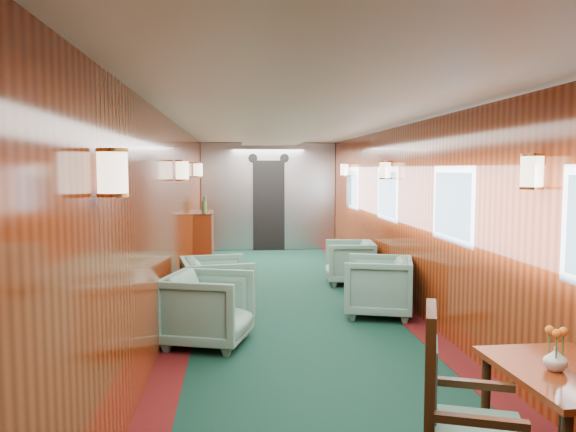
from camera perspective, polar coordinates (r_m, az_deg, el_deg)
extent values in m
plane|color=#0C2E22|center=(6.88, 1.03, -10.51)|extent=(12.00, 12.00, 0.00)
cube|color=silver|center=(6.65, 1.07, 9.40)|extent=(3.00, 12.00, 0.10)
cube|color=silver|center=(6.66, 1.07, 9.48)|extent=(1.20, 12.00, 0.06)
cube|color=maroon|center=(12.63, -2.01, 2.02)|extent=(3.00, 0.10, 2.40)
cube|color=maroon|center=(6.66, -11.88, -0.61)|extent=(0.10, 12.00, 2.40)
cube|color=maroon|center=(6.99, 13.36, -0.39)|extent=(0.10, 12.00, 2.40)
cube|color=#400C0D|center=(6.87, -10.43, -10.60)|extent=(0.30, 12.00, 0.01)
cube|color=#400C0D|center=(7.15, 12.01, -10.00)|extent=(0.30, 12.00, 0.01)
cube|color=#A1A2A8|center=(12.55, -1.99, 2.00)|extent=(2.98, 0.12, 2.38)
cube|color=black|center=(12.48, -1.96, 1.07)|extent=(0.70, 0.06, 2.00)
cylinder|color=black|center=(12.45, -3.59, 5.89)|extent=(0.20, 0.04, 0.20)
cylinder|color=black|center=(12.49, -0.37, 5.89)|extent=(0.20, 0.04, 0.20)
cube|color=silver|center=(6.03, 16.36, 1.12)|extent=(0.02, 1.10, 0.80)
cube|color=#445F66|center=(6.03, 16.29, 1.11)|extent=(0.01, 0.96, 0.66)
cube|color=silver|center=(8.40, 10.04, 2.24)|extent=(0.02, 1.10, 0.80)
cube|color=#445F66|center=(8.40, 9.99, 2.24)|extent=(0.01, 0.96, 0.66)
cube|color=silver|center=(10.83, 6.53, 2.85)|extent=(0.02, 1.10, 0.80)
cube|color=#445F66|center=(10.83, 6.48, 2.85)|extent=(0.01, 0.96, 0.66)
cylinder|color=#FCEBC4|center=(3.16, -17.40, 4.23)|extent=(0.16, 0.16, 0.24)
cylinder|color=#B37732|center=(3.16, -17.35, 2.05)|extent=(0.17, 0.17, 0.02)
cylinder|color=#FCEBC4|center=(4.44, 23.53, 4.16)|extent=(0.16, 0.16, 0.24)
cylinder|color=#B37732|center=(4.45, 23.48, 2.62)|extent=(0.17, 0.17, 0.02)
cylinder|color=#FCEBC4|center=(7.12, -10.71, 4.59)|extent=(0.16, 0.16, 0.24)
cylinder|color=#B37732|center=(7.12, -10.69, 3.62)|extent=(0.17, 0.17, 0.02)
cylinder|color=#FCEBC4|center=(8.18, 9.84, 4.62)|extent=(0.16, 0.16, 0.24)
cylinder|color=#B37732|center=(8.18, 9.83, 3.78)|extent=(0.17, 0.17, 0.02)
cylinder|color=#FCEBC4|center=(10.11, -9.14, 4.66)|extent=(0.16, 0.16, 0.24)
cylinder|color=#B37732|center=(10.11, -9.13, 3.98)|extent=(0.17, 0.17, 0.02)
cylinder|color=#FCEBC4|center=(11.10, 5.77, 4.71)|extent=(0.16, 0.16, 0.24)
cylinder|color=#B37732|center=(11.10, 5.76, 4.09)|extent=(0.17, 0.17, 0.02)
cube|color=maroon|center=(3.58, 26.49, -14.14)|extent=(0.69, 0.96, 0.04)
cylinder|color=#311A0B|center=(3.90, 19.42, -17.83)|extent=(0.06, 0.06, 0.67)
cylinder|color=#311A0B|center=(4.16, 26.23, -16.64)|extent=(0.06, 0.06, 0.67)
cube|color=#225047|center=(3.23, 18.56, -20.10)|extent=(0.60, 0.60, 0.06)
cube|color=#311A0B|center=(3.10, 14.23, -14.56)|extent=(0.19, 0.42, 0.61)
cube|color=#225047|center=(3.12, 14.70, -15.63)|extent=(0.13, 0.32, 0.37)
cube|color=#311A0B|center=(2.95, 19.01, -19.12)|extent=(0.42, 0.19, 0.04)
cube|color=#311A0B|center=(3.39, 18.32, -15.91)|extent=(0.42, 0.19, 0.04)
cube|color=maroon|center=(10.77, -8.53, -2.27)|extent=(0.33, 1.11, 1.00)
cube|color=#311A0B|center=(10.72, -8.51, 0.37)|extent=(0.35, 1.13, 0.02)
cylinder|color=#264D2C|center=(10.43, -8.54, 0.91)|extent=(0.07, 0.07, 0.22)
cylinder|color=#264D2C|center=(10.82, -8.43, 1.21)|extent=(0.06, 0.06, 0.28)
cylinder|color=#B37732|center=(11.04, -8.37, 1.03)|extent=(0.08, 0.08, 0.18)
imported|color=beige|center=(3.52, 25.54, -12.96)|extent=(0.14, 0.14, 0.13)
imported|color=#225047|center=(5.93, -8.13, -9.32)|extent=(1.02, 1.00, 0.75)
imported|color=#225047|center=(6.92, -7.22, -7.25)|extent=(0.96, 0.94, 0.75)
imported|color=#225047|center=(7.08, 9.14, -7.04)|extent=(1.00, 0.99, 0.74)
imported|color=#225047|center=(8.97, 6.29, -4.67)|extent=(0.82, 0.80, 0.69)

